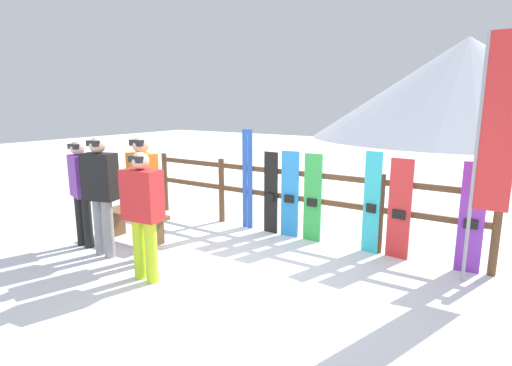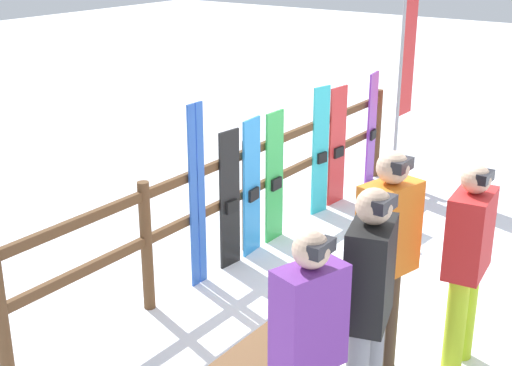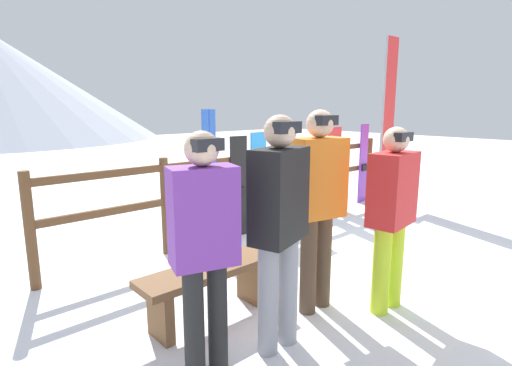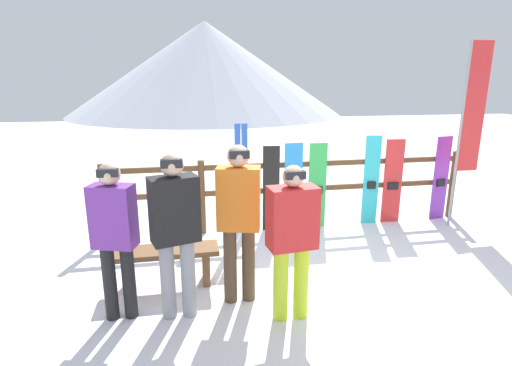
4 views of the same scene
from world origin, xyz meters
The scene contains 16 objects.
ground_plane centered at (0.00, 0.00, 0.00)m, with size 40.00×40.00×0.00m, color white.
mountain_backdrop centered at (0.00, 23.69, 3.00)m, with size 18.00×18.00×6.00m.
fence centered at (0.00, 1.69, 0.69)m, with size 5.81×0.10×1.15m.
bench centered at (-1.92, 0.11, 0.33)m, with size 1.20×0.36×0.45m.
person_purple centered at (-2.36, -0.47, 0.93)m, with size 0.45×0.33×1.60m.
person_black centered at (-1.78, -0.55, 0.97)m, with size 0.50×0.37×1.68m.
person_red centered at (-0.68, -0.77, 0.90)m, with size 0.49×0.31×1.57m.
person_orange centered at (-1.14, -0.36, 1.00)m, with size 0.48×0.34×1.71m.
ski_pair_blue centered at (-0.82, 1.63, 0.85)m, with size 0.20×0.02×1.70m.
snowboard_black_stripe centered at (-0.35, 1.63, 0.67)m, with size 0.26×0.07×1.35m.
snowboard_blue centered at (0.00, 1.63, 0.69)m, with size 0.30×0.07×1.39m.
snowboard_green centered at (0.40, 1.63, 0.69)m, with size 0.29×0.05×1.38m.
snowboard_cyan centered at (1.32, 1.63, 0.73)m, with size 0.25×0.09×1.47m.
snowboard_red centered at (1.70, 1.63, 0.70)m, with size 0.31×0.07×1.40m.
snowboard_purple centered at (2.58, 1.63, 0.71)m, with size 0.29×0.09×1.43m.
rental_flag centered at (2.70, 1.29, 1.74)m, with size 0.40×0.04×2.90m.
Camera 1 is at (2.94, -3.87, 2.13)m, focal length 28.00 mm.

